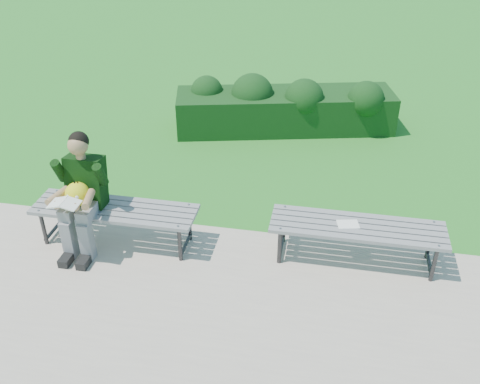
% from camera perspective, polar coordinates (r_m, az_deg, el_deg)
% --- Properties ---
extents(ground, '(80.00, 80.00, 0.00)m').
position_cam_1_polar(ground, '(6.22, 1.89, -4.37)').
color(ground, '#277B1E').
rests_on(ground, ground).
extents(walkway, '(30.00, 3.50, 0.02)m').
position_cam_1_polar(walkway, '(4.93, -1.48, -16.10)').
color(walkway, '#B0A396').
rests_on(walkway, ground).
extents(hedge, '(3.51, 1.63, 0.90)m').
position_cam_1_polar(hedge, '(8.58, 4.73, 9.11)').
color(hedge, '#0D3610').
rests_on(hedge, ground).
extents(bench_left, '(1.80, 0.50, 0.46)m').
position_cam_1_polar(bench_left, '(5.99, -13.20, -2.09)').
color(bench_left, gray).
rests_on(bench_left, walkway).
extents(bench_right, '(1.80, 0.50, 0.46)m').
position_cam_1_polar(bench_right, '(5.69, 12.39, -3.96)').
color(bench_right, gray).
rests_on(bench_right, walkway).
extents(seated_boy, '(0.56, 0.76, 1.31)m').
position_cam_1_polar(seated_boy, '(5.88, -16.60, 0.15)').
color(seated_boy, slate).
rests_on(seated_boy, walkway).
extents(paper_sheet, '(0.25, 0.20, 0.01)m').
position_cam_1_polar(paper_sheet, '(5.65, 11.45, -3.39)').
color(paper_sheet, white).
rests_on(paper_sheet, bench_right).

